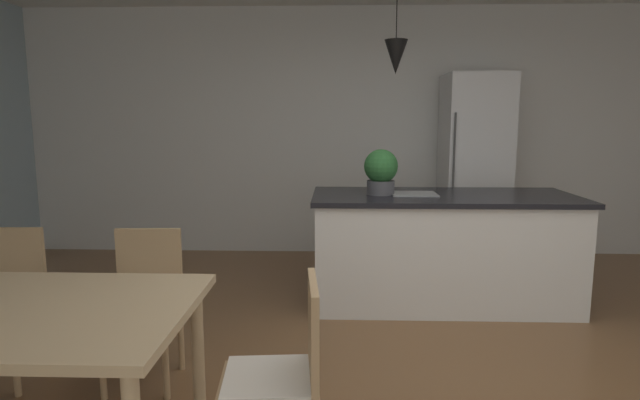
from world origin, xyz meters
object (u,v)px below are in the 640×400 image
object	(u,v)px
chair_far_right	(144,301)
potted_plant_on_island	(381,171)
kitchen_island	(442,247)
refrigerator	(474,170)
chair_far_left	(3,300)
chair_kitchen_end	(281,376)

from	to	relation	value
chair_far_right	potted_plant_on_island	xyz separation A→B (m)	(1.45, 1.38, 0.62)
potted_plant_on_island	kitchen_island	bearing A→B (deg)	0.00
refrigerator	chair_far_left	bearing A→B (deg)	-141.53
chair_kitchen_end	refrigerator	xyz separation A→B (m)	(1.65, 3.51, 0.50)
chair_far_left	potted_plant_on_island	xyz separation A→B (m)	(2.28, 1.38, 0.62)
chair_kitchen_end	potted_plant_on_island	bearing A→B (deg)	75.54
chair_far_left	kitchen_island	size ratio (longest dim) A/B	0.41
chair_far_left	potted_plant_on_island	bearing A→B (deg)	31.16
chair_far_right	chair_far_left	size ratio (longest dim) A/B	1.00
chair_far_left	chair_kitchen_end	bearing A→B (deg)	-26.52
chair_far_right	chair_kitchen_end	distance (m)	1.22
chair_far_right	potted_plant_on_island	bearing A→B (deg)	43.49
kitchen_island	refrigerator	size ratio (longest dim) A/B	1.08
chair_kitchen_end	kitchen_island	size ratio (longest dim) A/B	0.41
chair_far_left	chair_kitchen_end	distance (m)	1.90
refrigerator	chair_kitchen_end	bearing A→B (deg)	-115.14
kitchen_island	potted_plant_on_island	distance (m)	0.81
chair_far_right	refrigerator	world-z (taller)	refrigerator
refrigerator	potted_plant_on_island	bearing A→B (deg)	-129.88
chair_far_right	refrigerator	bearing A→B (deg)	46.51
chair_far_left	potted_plant_on_island	distance (m)	2.73
refrigerator	chair_far_right	bearing A→B (deg)	-133.49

